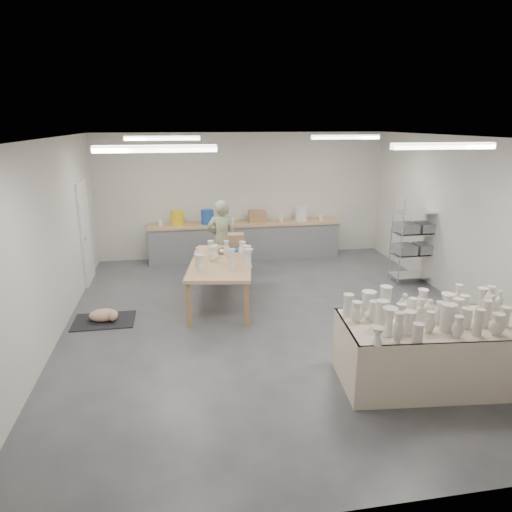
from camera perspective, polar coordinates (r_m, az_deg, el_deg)
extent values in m
plane|color=#424449|center=(7.85, 2.68, -7.92)|extent=(8.00, 8.00, 0.00)
cube|color=white|center=(7.16, 3.01, 14.44)|extent=(7.00, 8.00, 0.02)
cube|color=silver|center=(11.22, -1.66, 7.54)|extent=(7.00, 0.02, 3.00)
cube|color=silver|center=(3.79, 16.43, -11.58)|extent=(7.00, 0.02, 3.00)
cube|color=silver|center=(7.44, -24.50, 1.43)|extent=(0.02, 8.00, 3.00)
cube|color=silver|center=(8.80, 25.71, 3.43)|extent=(0.02, 8.00, 3.00)
cube|color=white|center=(10.00, -20.52, 2.76)|extent=(0.05, 0.90, 2.10)
cube|color=white|center=(5.49, -12.44, 12.96)|extent=(1.40, 0.12, 0.08)
cube|color=white|center=(6.44, 22.39, 12.60)|extent=(1.40, 0.12, 0.08)
cube|color=white|center=(8.98, -11.61, 14.23)|extent=(1.40, 0.12, 0.08)
cube|color=white|center=(9.60, 11.13, 14.38)|extent=(1.40, 0.12, 0.08)
cube|color=#AB8453|center=(11.03, -1.40, 4.05)|extent=(4.60, 0.60, 0.06)
cube|color=slate|center=(11.13, -1.38, 1.79)|extent=(4.60, 0.55, 0.84)
cylinder|color=yellow|center=(10.87, -9.80, 4.71)|extent=(0.30, 0.30, 0.34)
cylinder|color=#1E49A2|center=(10.89, -6.11, 4.88)|extent=(0.30, 0.30, 0.34)
cylinder|color=white|center=(11.27, 5.68, 5.29)|extent=(0.30, 0.30, 0.34)
cube|color=#A47F4F|center=(11.04, 0.14, 4.97)|extent=(0.40, 0.30, 0.28)
cylinder|color=white|center=(10.90, -11.88, 4.09)|extent=(0.10, 0.10, 0.14)
cylinder|color=white|center=(10.97, -2.95, 4.50)|extent=(0.10, 0.10, 0.14)
cylinder|color=white|center=(11.17, 3.19, 4.72)|extent=(0.10, 0.10, 0.14)
cylinder|color=white|center=(11.44, 8.09, 4.86)|extent=(0.10, 0.10, 0.14)
cylinder|color=silver|center=(9.54, 17.70, 1.47)|extent=(0.02, 0.02, 1.80)
cylinder|color=silver|center=(9.95, 22.01, 1.65)|extent=(0.02, 0.02, 1.80)
cylinder|color=silver|center=(9.92, 16.56, 2.13)|extent=(0.02, 0.02, 1.80)
cylinder|color=silver|center=(10.32, 20.75, 2.27)|extent=(0.02, 0.02, 1.80)
cube|color=silver|center=(10.13, 18.89, -2.22)|extent=(0.88, 0.48, 0.02)
cube|color=silver|center=(10.00, 19.13, 0.23)|extent=(0.88, 0.48, 0.02)
cube|color=silver|center=(9.89, 19.37, 2.73)|extent=(0.88, 0.48, 0.02)
cube|color=silver|center=(9.80, 19.62, 5.29)|extent=(0.88, 0.48, 0.02)
cube|color=slate|center=(9.86, 18.07, 0.84)|extent=(0.38, 0.42, 0.18)
cube|color=slate|center=(10.08, 20.29, 0.94)|extent=(0.38, 0.42, 0.18)
cube|color=slate|center=(9.76, 18.30, 3.38)|extent=(0.38, 0.42, 0.18)
cube|color=slate|center=(9.97, 20.54, 3.43)|extent=(0.38, 0.42, 0.18)
cube|color=olive|center=(6.38, 21.25, -11.56)|extent=(2.17, 1.14, 0.72)
cube|color=beige|center=(6.19, 21.68, -7.90)|extent=(2.44, 1.33, 0.03)
cube|color=beige|center=(5.97, 23.95, -13.37)|extent=(2.34, 0.25, 0.82)
cube|color=beige|center=(6.77, 18.99, -9.20)|extent=(2.34, 0.25, 0.82)
cube|color=#AB8453|center=(8.30, -4.35, -0.80)|extent=(1.43, 2.32, 0.06)
cube|color=olive|center=(7.46, -7.13, -6.25)|extent=(0.08, 0.08, 0.75)
cube|color=olive|center=(7.55, 0.07, -5.82)|extent=(0.08, 0.08, 0.75)
cube|color=olive|center=(9.36, -7.79, -1.51)|extent=(0.08, 0.08, 0.75)
cube|color=olive|center=(9.43, -2.06, -1.22)|extent=(0.08, 0.08, 0.75)
ellipsoid|color=silver|center=(8.76, -4.04, 0.68)|extent=(0.26, 0.26, 0.12)
cylinder|color=#1E49A2|center=(8.92, -2.65, 0.76)|extent=(0.26, 0.26, 0.03)
cylinder|color=white|center=(8.95, -5.14, 1.07)|extent=(0.11, 0.11, 0.12)
cube|color=#A47F4F|center=(9.12, -2.55, 1.93)|extent=(0.32, 0.26, 0.28)
cube|color=black|center=(8.18, -18.45, -7.69)|extent=(1.00, 0.70, 0.02)
ellipsoid|color=white|center=(8.14, -18.52, -6.98)|extent=(0.50, 0.36, 0.20)
sphere|color=white|center=(8.01, -17.50, -7.13)|extent=(0.17, 0.17, 0.17)
imported|color=gray|center=(9.60, -4.31, 2.01)|extent=(0.64, 0.44, 1.70)
cylinder|color=#A91821|center=(10.01, -4.39, -0.64)|extent=(0.38, 0.38, 0.04)
cylinder|color=silver|center=(10.08, -3.58, -1.43)|extent=(0.02, 0.02, 0.29)
cylinder|color=silver|center=(10.16, -4.91, -1.32)|extent=(0.02, 0.02, 0.29)
cylinder|color=silver|center=(9.93, -4.63, -1.74)|extent=(0.02, 0.02, 0.29)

